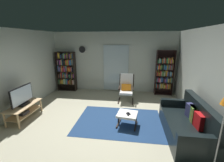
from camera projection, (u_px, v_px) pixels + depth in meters
The scene contains 16 objects.
ground_plane at pixel (101, 123), 4.28m from camera, with size 7.02×7.02×0.00m, color #ADA98E.
wall_back at pixel (114, 62), 6.70m from camera, with size 5.60×0.06×2.60m, color beige.
wall_left at pixel (7, 75), 4.28m from camera, with size 0.06×6.00×2.60m, color beige.
wall_right at pixel (212, 82), 3.58m from camera, with size 0.06×6.00×2.60m, color beige.
glass_door_panel at pixel (116, 68), 6.69m from camera, with size 1.10×0.01×2.00m, color silver.
area_rug at pixel (119, 121), 4.36m from camera, with size 2.41×1.75×0.01m, color navy.
tv_stand at pixel (24, 110), 4.42m from camera, with size 0.49×1.12×0.44m.
television at pixel (22, 96), 4.33m from camera, with size 0.20×0.85×0.56m.
bookshelf_near_tv at pixel (66, 70), 6.83m from camera, with size 0.82×0.30×1.75m.
bookshelf_near_sofa at pixel (164, 73), 6.31m from camera, with size 0.71×0.30×1.87m.
leather_sofa at pixel (187, 124), 3.63m from camera, with size 0.84×1.86×0.90m.
lounge_armchair at pixel (126, 87), 5.74m from camera, with size 0.57×0.66×1.02m.
ottoman at pixel (127, 116), 4.09m from camera, with size 0.59×0.55×0.36m.
tv_remote at pixel (128, 114), 3.99m from camera, with size 0.04×0.14×0.02m, color black.
cell_phone at pixel (129, 114), 4.05m from camera, with size 0.07×0.14×0.01m, color black.
wall_clock at pixel (82, 49), 6.66m from camera, with size 0.29×0.03×0.29m.
Camera 1 is at (0.81, -3.73, 2.29)m, focal length 24.28 mm.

